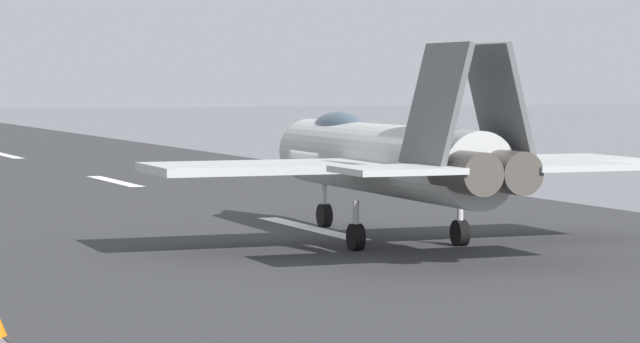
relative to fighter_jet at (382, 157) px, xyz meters
name	(u,v)px	position (x,y,z in m)	size (l,w,h in m)	color
ground_plane	(317,230)	(3.86, 0.46, -2.49)	(400.00, 400.00, 0.00)	slate
runway_strip	(317,230)	(3.85, 0.46, -2.48)	(240.00, 26.00, 0.02)	#313133
fighter_jet	(382,157)	(0.00, 0.00, 0.00)	(16.96, 14.56, 5.70)	#B2B4B3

